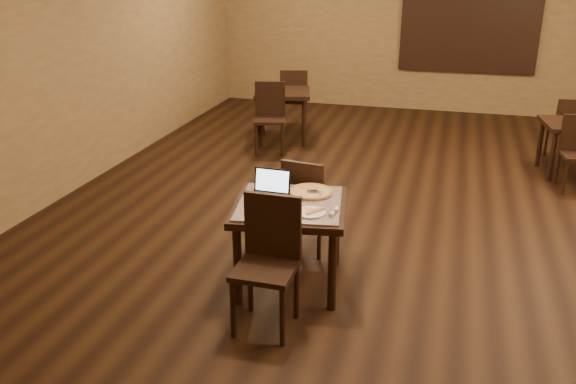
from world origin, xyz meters
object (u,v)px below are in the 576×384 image
(other_table_b_chair_far, at_px, (294,96))
(chair_main_near, at_px, (269,255))
(chair_main_far, at_px, (306,201))
(other_table_b_chair_near, at_px, (270,113))
(pizza_pan, at_px, (311,193))
(other_table_a, at_px, (573,131))
(laptop, at_px, (270,189))
(other_table_a_chair_far, at_px, (567,126))
(tiled_table, at_px, (290,214))
(other_table_b, at_px, (282,99))

(other_table_b_chair_far, bearing_deg, chair_main_near, 88.74)
(chair_main_far, bearing_deg, other_table_b_chair_near, -58.41)
(other_table_b_chair_near, bearing_deg, other_table_b_chair_far, 73.61)
(chair_main_far, xyz_separation_m, pizza_pan, (0.13, -0.38, 0.24))
(other_table_a, bearing_deg, laptop, -137.31)
(chair_main_near, relative_size, pizza_pan, 2.60)
(other_table_a_chair_far, relative_size, other_table_b_chair_near, 0.90)
(chair_main_near, bearing_deg, other_table_a, 58.38)
(pizza_pan, bearing_deg, other_table_b_chair_far, 106.70)
(tiled_table, height_order, other_table_b_chair_far, other_table_b_chair_far)
(tiled_table, height_order, chair_main_near, chair_main_near)
(tiled_table, relative_size, laptop, 3.19)
(tiled_table, relative_size, other_table_b_chair_far, 1.05)
(pizza_pan, bearing_deg, laptop, -156.55)
(chair_main_near, xyz_separation_m, chair_main_far, (-0.01, 1.23, -0.05))
(chair_main_near, height_order, other_table_b_chair_near, chair_main_near)
(tiled_table, distance_m, other_table_a_chair_far, 5.05)
(chair_main_near, bearing_deg, other_table_b_chair_near, 107.70)
(pizza_pan, xyz_separation_m, other_table_a, (2.62, 3.47, -0.19))
(tiled_table, bearing_deg, laptop, 144.30)
(laptop, relative_size, other_table_a, 0.39)
(pizza_pan, distance_m, other_table_a, 4.35)
(other_table_b, bearing_deg, laptop, -89.70)
(tiled_table, distance_m, chair_main_near, 0.62)
(other_table_a, bearing_deg, chair_main_near, -130.51)
(tiled_table, bearing_deg, other_table_a_chair_far, 48.11)
(tiled_table, distance_m, other_table_b_chair_far, 4.98)
(other_table_a, bearing_deg, pizza_pan, -135.20)
(chair_main_far, relative_size, other_table_a, 1.12)
(other_table_a, xyz_separation_m, other_table_a_chair_far, (0.01, 0.52, -0.07))
(other_table_b, bearing_deg, other_table_a, -21.77)
(pizza_pan, relative_size, other_table_a, 0.47)
(chair_main_near, distance_m, other_table_a_chair_far, 5.57)
(other_table_b_chair_near, bearing_deg, other_table_a, -13.49)
(tiled_table, bearing_deg, other_table_b_chair_near, 100.68)
(chair_main_near, bearing_deg, laptop, 106.56)
(chair_main_near, height_order, pizza_pan, chair_main_near)
(laptop, bearing_deg, other_table_b_chair_near, 109.36)
(other_table_a, relative_size, other_table_b_chair_near, 0.84)
(tiled_table, relative_size, pizza_pan, 2.67)
(laptop, bearing_deg, other_table_a_chair_far, 56.66)
(tiled_table, bearing_deg, other_table_b_chair_far, 95.71)
(chair_main_near, xyz_separation_m, other_table_b_chair_near, (-1.30, 4.26, -0.02))
(other_table_b_chair_far, bearing_deg, other_table_a_chair_far, 157.39)
(chair_main_far, distance_m, laptop, 0.62)
(other_table_a, distance_m, other_table_a_chair_far, 0.53)
(other_table_b_chair_near, bearing_deg, other_table_a_chair_far, -6.13)
(other_table_a_chair_far, distance_m, other_table_b_chair_near, 4.09)
(laptop, distance_m, other_table_a, 4.66)
(other_table_a, bearing_deg, other_table_b_chair_near, 172.64)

